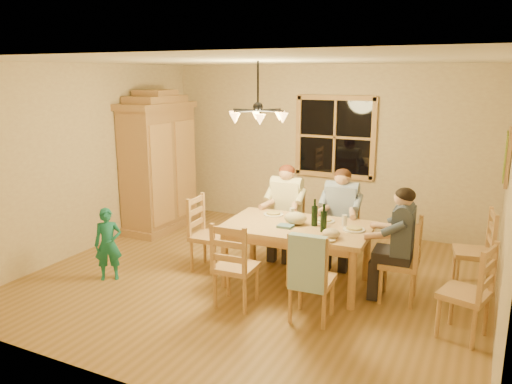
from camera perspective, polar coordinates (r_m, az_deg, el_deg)
The scene contains 33 objects.
floor at distance 6.48m, azimuth 0.20°, elevation -9.81°, with size 5.50×5.50×0.00m, color olive.
ceiling at distance 5.96m, azimuth 0.22°, elevation 14.79°, with size 5.50×5.00×0.02m, color white.
wall_back at distance 8.37m, azimuth 7.72°, elevation 4.98°, with size 5.50×0.02×2.70m, color #C3AB8A.
wall_left at distance 7.67m, azimuth -18.65°, elevation 3.64°, with size 0.02×5.00×2.70m, color #C3AB8A.
wall_right at distance 5.50m, azimuth 26.95°, elevation -0.73°, with size 0.02×5.00×2.70m, color #C3AB8A.
window at distance 8.25m, azimuth 9.01°, elevation 6.22°, with size 1.30×0.06×1.30m.
painting at distance 6.64m, azimuth 26.81°, elevation 3.68°, with size 0.06×0.78×0.64m.
chandelier at distance 5.98m, azimuth 0.22°, elevation 8.81°, with size 0.77×0.68×0.71m.
armoire at distance 8.43m, azimuth -11.01°, elevation 2.90°, with size 0.66×1.40×2.30m.
dining_table at distance 6.13m, azimuth 4.74°, elevation -4.68°, with size 1.82×1.17×0.76m.
chair_far_left at distance 7.12m, azimuth 3.41°, elevation -5.07°, with size 0.46×0.44×0.99m.
chair_far_right at distance 6.92m, azimuth 9.56°, elevation -5.81°, with size 0.46×0.44×0.99m.
chair_near_left at distance 5.68m, azimuth -2.28°, elevation -9.97°, with size 0.46×0.44×0.99m.
chair_near_right at distance 5.40m, azimuth 6.38°, elevation -11.35°, with size 0.46×0.44×0.99m.
chair_end_left at distance 6.70m, azimuth -5.36°, elevation -6.31°, with size 0.44×0.46×0.99m.
chair_end_right at distance 6.01m, azimuth 15.95°, elevation -9.14°, with size 0.44×0.46×0.99m.
adult_woman at distance 6.97m, azimuth 3.47°, elevation -0.88°, with size 0.41×0.44×0.87m.
adult_plaid_man at distance 6.76m, azimuth 9.73°, elevation -1.50°, with size 0.41×0.44×0.87m.
adult_slate_man at distance 5.83m, azimuth 16.29°, elevation -4.25°, with size 0.44×0.41×0.87m.
towel at distance 5.07m, azimuth 5.88°, elevation -8.11°, with size 0.38×0.10×0.58m, color #9DC4D5.
wine_bottle_a at distance 6.05m, azimuth 6.72°, elevation -2.34°, with size 0.08×0.08×0.33m, color black.
wine_bottle_b at distance 5.83m, azimuth 7.75°, elevation -2.97°, with size 0.08×0.08×0.33m, color black.
plate_woman at distance 6.50m, azimuth 2.00°, elevation -2.58°, with size 0.26×0.26×0.02m, color white.
plate_plaid at distance 6.27m, azimuth 7.81°, elevation -3.29°, with size 0.26×0.26×0.02m, color white.
plate_slate at distance 5.98m, azimuth 11.12°, elevation -4.25°, with size 0.26×0.26×0.02m, color white.
wine_glass_a at distance 6.33m, azimuth 4.14°, elevation -2.46°, with size 0.06×0.06×0.14m, color silver.
wine_glass_b at distance 6.10m, azimuth 10.07°, elevation -3.23°, with size 0.06×0.06×0.14m, color silver.
cap at distance 5.65m, azimuth 8.57°, elevation -4.69°, with size 0.20×0.20×0.11m, color tan.
napkin at distance 5.99m, azimuth 3.38°, elevation -3.92°, with size 0.18×0.14×0.03m, color slate.
cloth_bundle at distance 6.11m, azimuth 4.52°, elevation -2.99°, with size 0.28×0.22×0.15m, color tan.
child at distance 6.57m, azimuth -16.54°, elevation -5.74°, with size 0.34×0.22×0.93m, color #1A7569.
chair_spare_front at distance 5.44m, azimuth 22.57°, elevation -12.16°, with size 0.52×0.53×0.99m.
chair_spare_back at distance 6.64m, azimuth 23.36°, elevation -7.58°, with size 0.49×0.51×0.99m.
Camera 1 is at (2.60, -5.37, 2.55)m, focal length 35.00 mm.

